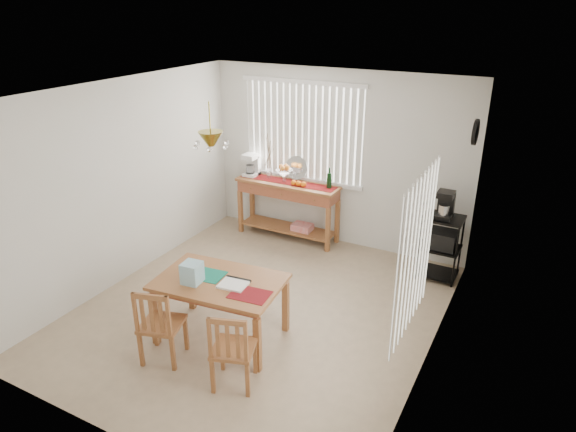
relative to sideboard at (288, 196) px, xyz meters
The scene contains 10 objects.
ground 2.22m from the sideboard, 71.68° to the right, with size 4.00×4.50×0.01m, color tan.
room_shell 2.33m from the sideboard, 71.48° to the right, with size 4.20×4.70×2.70m.
sideboard is the anchor object (origin of this frame).
sideboard_items 0.46m from the sideboard, behind, with size 1.54×0.38×0.70m.
wire_cart 2.38m from the sideboard, ahead, with size 0.52×0.41×0.88m.
cart_items 2.40m from the sideboard, ahead, with size 0.21×0.25×0.36m.
dining_table 2.70m from the sideboard, 77.90° to the right, with size 1.42×0.99×0.71m.
table_items 2.81m from the sideboard, 80.79° to the right, with size 1.06×0.46×0.23m.
chair_left 3.28m from the sideboard, 85.51° to the right, with size 0.50×0.50×0.87m.
chair_right 3.44m from the sideboard, 70.97° to the right, with size 0.50×0.50×0.85m.
Camera 1 is at (2.77, -4.49, 3.47)m, focal length 32.00 mm.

